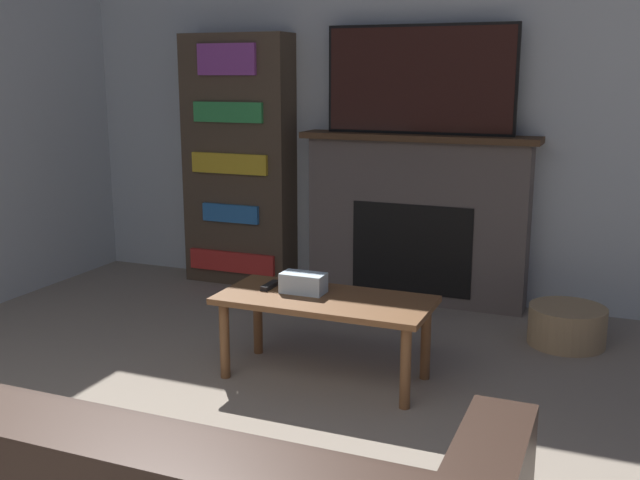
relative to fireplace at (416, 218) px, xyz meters
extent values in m
cube|color=silver|center=(-0.18, 0.14, 0.79)|extent=(5.67, 0.06, 2.70)
cube|color=#605651|center=(0.00, 0.00, -0.02)|extent=(1.44, 0.22, 1.07)
cube|color=black|center=(0.00, -0.11, -0.18)|extent=(0.79, 0.01, 0.59)
cube|color=#4C331E|center=(0.00, -0.02, 0.53)|extent=(1.54, 0.28, 0.04)
cube|color=black|center=(0.00, -0.02, 0.89)|extent=(1.22, 0.03, 0.68)
cube|color=#331914|center=(0.00, -0.03, 0.89)|extent=(1.18, 0.01, 0.64)
cube|color=brown|center=(-0.07, -1.45, -0.15)|extent=(1.05, 0.48, 0.03)
cylinder|color=brown|center=(-0.53, -1.63, -0.36)|extent=(0.05, 0.05, 0.39)
cylinder|color=brown|center=(0.40, -1.63, -0.36)|extent=(0.05, 0.05, 0.39)
cylinder|color=brown|center=(-0.53, -1.26, -0.36)|extent=(0.05, 0.05, 0.39)
cylinder|color=brown|center=(0.40, -1.26, -0.36)|extent=(0.05, 0.05, 0.39)
cube|color=silver|center=(-0.20, -1.42, -0.09)|extent=(0.22, 0.12, 0.10)
cube|color=black|center=(-0.39, -1.40, -0.13)|extent=(0.04, 0.15, 0.02)
cube|color=#4C3D2D|center=(-1.30, -0.02, 0.32)|extent=(0.79, 0.26, 1.76)
cube|color=red|center=(-1.30, -0.16, -0.38)|extent=(0.67, 0.03, 0.14)
cube|color=#2D70B7|center=(-1.30, -0.16, -0.03)|extent=(0.43, 0.03, 0.13)
cube|color=gold|center=(-1.30, -0.16, 0.32)|extent=(0.58, 0.03, 0.14)
cube|color=green|center=(-1.30, -0.16, 0.67)|extent=(0.53, 0.03, 0.14)
cube|color=purple|center=(-1.30, -0.16, 1.02)|extent=(0.44, 0.03, 0.21)
cylinder|color=tan|center=(1.01, -0.49, -0.45)|extent=(0.43, 0.43, 0.22)
camera|label=1|loc=(1.24, -4.70, 0.94)|focal=42.00mm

